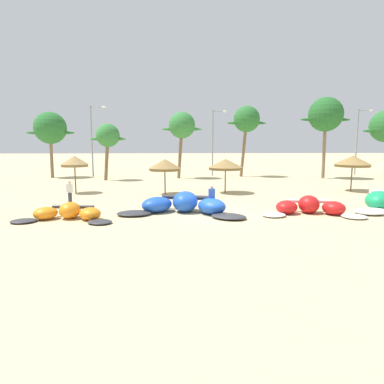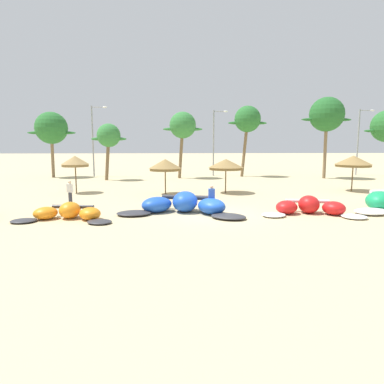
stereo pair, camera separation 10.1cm
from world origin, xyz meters
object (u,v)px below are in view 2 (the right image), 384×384
at_px(beach_umbrella_near_van, 75,161).
at_px(person_near_kites, 70,193).
at_px(palm_center_left, 247,120).
at_px(person_by_umbrellas, 212,199).
at_px(lamppost_east_center, 359,138).
at_px(kite_left, 68,213).
at_px(palm_left_of_gap, 183,126).
at_px(palm_leftmost, 51,128).
at_px(beach_umbrella_outermost, 353,161).
at_px(kite_left_of_center, 184,205).
at_px(kite_center, 310,207).
at_px(beach_umbrella_middle, 165,165).
at_px(lamppost_west_center, 215,139).
at_px(beach_umbrella_near_palms, 226,164).
at_px(lamppost_west, 94,137).
at_px(palm_center_right, 327,115).
at_px(palm_left, 109,136).

bearing_deg(beach_umbrella_near_van, person_near_kites, -77.81).
height_order(beach_umbrella_near_van, palm_center_left, palm_center_left).
bearing_deg(person_by_umbrellas, lamppost_east_center, 47.59).
bearing_deg(person_by_umbrellas, kite_left, -169.97).
height_order(palm_left_of_gap, lamppost_east_center, lamppost_east_center).
distance_m(palm_leftmost, palm_center_left, 23.31).
relative_size(beach_umbrella_outermost, palm_leftmost, 0.39).
relative_size(kite_left_of_center, kite_center, 1.27).
relative_size(kite_left, palm_center_left, 0.64).
height_order(kite_left_of_center, palm_leftmost, palm_leftmost).
relative_size(kite_left_of_center, person_near_kites, 4.57).
relative_size(kite_center, beach_umbrella_middle, 2.08).
distance_m(lamppost_west_center, lamppost_east_center, 18.50).
distance_m(kite_center, beach_umbrella_outermost, 12.02).
xyz_separation_m(beach_umbrella_outermost, person_by_umbrellas, (-12.85, -8.59, -1.71)).
distance_m(beach_umbrella_near_palms, palm_center_left, 15.54).
bearing_deg(kite_left, person_near_kites, 104.75).
distance_m(beach_umbrella_middle, palm_left_of_gap, 13.47).
distance_m(palm_leftmost, lamppost_east_center, 38.02).
bearing_deg(kite_left, kite_left_of_center, 12.83).
height_order(kite_left, beach_umbrella_middle, beach_umbrella_middle).
relative_size(kite_left, lamppost_west, 0.64).
distance_m(beach_umbrella_near_van, palm_center_right, 27.96).
relative_size(kite_center, beach_umbrella_near_van, 1.92).
xyz_separation_m(kite_center, beach_umbrella_outermost, (7.32, 9.29, 2.14)).
bearing_deg(beach_umbrella_outermost, person_near_kites, -165.30).
bearing_deg(beach_umbrella_near_palms, person_by_umbrellas, -104.05).
height_order(beach_umbrella_near_palms, lamppost_east_center, lamppost_east_center).
xyz_separation_m(kite_left_of_center, kite_center, (7.13, -0.74, -0.07)).
bearing_deg(palm_leftmost, kite_left_of_center, -55.95).
relative_size(kite_left_of_center, lamppost_west, 0.87).
height_order(beach_umbrella_near_van, lamppost_east_center, lamppost_east_center).
bearing_deg(palm_left_of_gap, beach_umbrella_near_palms, -75.64).
relative_size(kite_left, lamppost_west_center, 0.67).
relative_size(beach_umbrella_near_van, person_near_kites, 1.87).
xyz_separation_m(beach_umbrella_near_van, beach_umbrella_middle, (7.28, -1.02, -0.25)).
bearing_deg(beach_umbrella_outermost, palm_left, 155.48).
bearing_deg(palm_leftmost, palm_left_of_gap, -6.29).
bearing_deg(kite_center, lamppost_west, 126.17).
bearing_deg(lamppost_west, kite_left, -80.53).
bearing_deg(person_by_umbrellas, kite_left_of_center, 178.87).
height_order(kite_left, palm_leftmost, palm_leftmost).
bearing_deg(kite_center, lamppost_east_center, 56.67).
height_order(kite_left, lamppost_east_center, lamppost_east_center).
bearing_deg(palm_center_left, lamppost_west, 177.35).
height_order(kite_center, palm_leftmost, palm_leftmost).
bearing_deg(kite_left_of_center, palm_left, 112.37).
relative_size(beach_umbrella_outermost, lamppost_west, 0.35).
bearing_deg(beach_umbrella_near_palms, lamppost_west_center, 86.71).
distance_m(kite_left, kite_left_of_center, 6.33).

